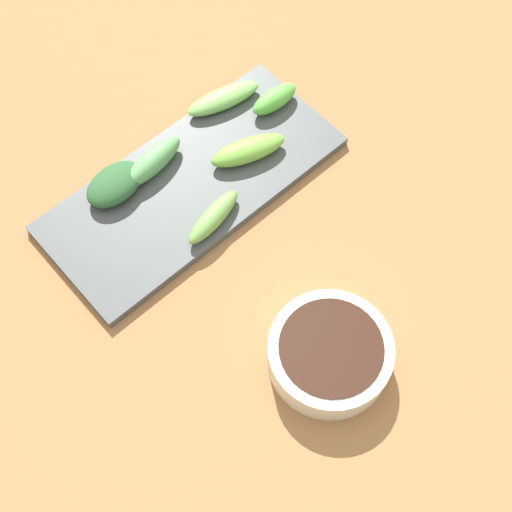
# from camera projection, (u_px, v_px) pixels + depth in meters

# --- Properties ---
(tabletop) EXTENTS (2.10, 2.10, 0.02)m
(tabletop) POSITION_uv_depth(u_px,v_px,m) (260.00, 276.00, 0.79)
(tabletop) COLOR #9A6A3F
(tabletop) RESTS_ON ground
(sauce_bowl) EXTENTS (0.13, 0.13, 0.04)m
(sauce_bowl) POSITION_uv_depth(u_px,v_px,m) (330.00, 353.00, 0.71)
(sauce_bowl) COLOR silver
(sauce_bowl) RESTS_ON tabletop
(serving_plate) EXTENTS (0.16, 0.36, 0.01)m
(serving_plate) POSITION_uv_depth(u_px,v_px,m) (192.00, 184.00, 0.83)
(serving_plate) COLOR #464B4D
(serving_plate) RESTS_ON tabletop
(broccoli_leafy_0) EXTENTS (0.05, 0.08, 0.03)m
(broccoli_leafy_0) POSITION_uv_depth(u_px,v_px,m) (114.00, 184.00, 0.80)
(broccoli_leafy_0) COLOR #2A592F
(broccoli_leafy_0) RESTS_ON serving_plate
(broccoli_stalk_1) EXTENTS (0.04, 0.09, 0.02)m
(broccoli_stalk_1) POSITION_uv_depth(u_px,v_px,m) (216.00, 215.00, 0.79)
(broccoli_stalk_1) COLOR #6EA44D
(broccoli_stalk_1) RESTS_ON serving_plate
(broccoli_stalk_2) EXTENTS (0.03, 0.07, 0.03)m
(broccoli_stalk_2) POSITION_uv_depth(u_px,v_px,m) (274.00, 99.00, 0.86)
(broccoli_stalk_2) COLOR #5BBA45
(broccoli_stalk_2) RESTS_ON serving_plate
(broccoli_stalk_3) EXTENTS (0.05, 0.10, 0.02)m
(broccoli_stalk_3) POSITION_uv_depth(u_px,v_px,m) (223.00, 98.00, 0.86)
(broccoli_stalk_3) COLOR #78B85A
(broccoli_stalk_3) RESTS_ON serving_plate
(broccoli_stalk_4) EXTENTS (0.06, 0.10, 0.02)m
(broccoli_stalk_4) POSITION_uv_depth(u_px,v_px,m) (248.00, 150.00, 0.83)
(broccoli_stalk_4) COLOR #71B33F
(broccoli_stalk_4) RESTS_ON serving_plate
(broccoli_stalk_5) EXTENTS (0.04, 0.09, 0.03)m
(broccoli_stalk_5) POSITION_uv_depth(u_px,v_px,m) (153.00, 162.00, 0.82)
(broccoli_stalk_5) COLOR #5CA35A
(broccoli_stalk_5) RESTS_ON serving_plate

